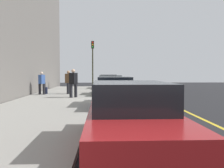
# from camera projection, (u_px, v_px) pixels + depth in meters

# --- Properties ---
(ground_plane) EXTENTS (56.00, 56.00, 0.00)m
(ground_plane) POSITION_uv_depth(u_px,v_px,m) (111.00, 103.00, 14.07)
(ground_plane) COLOR black
(sidewalk) EXTENTS (28.00, 4.60, 0.15)m
(sidewalk) POSITION_uv_depth(u_px,v_px,m) (53.00, 101.00, 13.94)
(sidewalk) COLOR gray
(sidewalk) RESTS_ON ground
(lane_stripe_centre) EXTENTS (28.00, 0.14, 0.01)m
(lane_stripe_centre) POSITION_uv_depth(u_px,v_px,m) (166.00, 102.00, 14.20)
(lane_stripe_centre) COLOR gold
(lane_stripe_centre) RESTS_ON ground
(parked_car_black) EXTENTS (4.66, 2.01, 1.51)m
(parked_car_black) POSITION_uv_depth(u_px,v_px,m) (109.00, 82.00, 24.76)
(parked_car_black) COLOR black
(parked_car_black) RESTS_ON ground
(parked_car_green) EXTENTS (4.35, 2.02, 1.51)m
(parked_car_green) POSITION_uv_depth(u_px,v_px,m) (111.00, 86.00, 17.97)
(parked_car_green) COLOR black
(parked_car_green) RESTS_ON ground
(parked_car_navy) EXTENTS (4.52, 2.00, 1.51)m
(parked_car_navy) POSITION_uv_depth(u_px,v_px,m) (115.00, 92.00, 11.98)
(parked_car_navy) COLOR black
(parked_car_navy) RESTS_ON ground
(parked_car_red) EXTENTS (4.58, 1.93, 1.51)m
(parked_car_red) POSITION_uv_depth(u_px,v_px,m) (131.00, 117.00, 5.25)
(parked_car_red) COLOR black
(parked_car_red) RESTS_ON ground
(pedestrian_brown_coat) EXTENTS (0.57, 0.47, 1.72)m
(pedestrian_brown_coat) POSITION_uv_depth(u_px,v_px,m) (68.00, 81.00, 18.13)
(pedestrian_brown_coat) COLOR black
(pedestrian_brown_coat) RESTS_ON sidewalk
(pedestrian_black_coat) EXTENTS (0.55, 0.56, 1.79)m
(pedestrian_black_coat) POSITION_uv_depth(u_px,v_px,m) (73.00, 82.00, 15.47)
(pedestrian_black_coat) COLOR black
(pedestrian_black_coat) RESTS_ON sidewalk
(pedestrian_blue_coat) EXTENTS (0.51, 0.51, 1.62)m
(pedestrian_blue_coat) POSITION_uv_depth(u_px,v_px,m) (42.00, 82.00, 17.60)
(pedestrian_blue_coat) COLOR black
(pedestrian_blue_coat) RESTS_ON sidewalk
(traffic_light_pole) EXTENTS (0.35, 0.26, 4.59)m
(traffic_light_pole) POSITION_uv_depth(u_px,v_px,m) (93.00, 57.00, 23.56)
(traffic_light_pole) COLOR #2D2D19
(traffic_light_pole) RESTS_ON sidewalk
(rolling_suitcase) EXTENTS (0.34, 0.22, 0.86)m
(rolling_suitcase) POSITION_uv_depth(u_px,v_px,m) (46.00, 91.00, 18.01)
(rolling_suitcase) COLOR #191E38
(rolling_suitcase) RESTS_ON sidewalk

